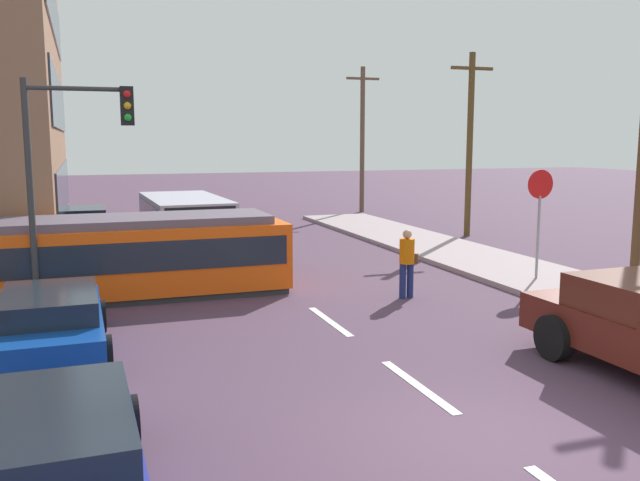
{
  "coord_description": "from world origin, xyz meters",
  "views": [
    {
      "loc": [
        -4.77,
        -7.02,
        3.8
      ],
      "look_at": [
        0.93,
        9.28,
        1.22
      ],
      "focal_mm": 38.03,
      "sensor_mm": 36.0,
      "label": 1
    }
  ],
  "objects_px": {
    "utility_pole_far": "(362,137)",
    "parked_sedan_far": "(65,249)",
    "parked_sedan_mid": "(51,322)",
    "utility_pole_mid": "(470,141)",
    "city_bus": "(185,218)",
    "pedestrian_crossing": "(407,260)",
    "parked_sedan_furthest": "(84,222)",
    "traffic_light_mast": "(71,153)",
    "stop_sign": "(540,201)",
    "streetcar_tram": "(121,255)",
    "parked_sedan_near": "(52,457)"
  },
  "relations": [
    {
      "from": "utility_pole_far",
      "to": "parked_sedan_far",
      "type": "bearing_deg",
      "value": -140.21
    },
    {
      "from": "parked_sedan_mid",
      "to": "utility_pole_mid",
      "type": "relative_size",
      "value": 0.6
    },
    {
      "from": "utility_pole_far",
      "to": "city_bus",
      "type": "bearing_deg",
      "value": -140.1
    },
    {
      "from": "pedestrian_crossing",
      "to": "parked_sedan_furthest",
      "type": "relative_size",
      "value": 0.37
    },
    {
      "from": "city_bus",
      "to": "pedestrian_crossing",
      "type": "height_order",
      "value": "city_bus"
    },
    {
      "from": "pedestrian_crossing",
      "to": "parked_sedan_far",
      "type": "relative_size",
      "value": 0.39
    },
    {
      "from": "traffic_light_mast",
      "to": "utility_pole_far",
      "type": "bearing_deg",
      "value": 50.87
    },
    {
      "from": "pedestrian_crossing",
      "to": "stop_sign",
      "type": "xyz_separation_m",
      "value": [
        4.03,
        0.39,
        1.25
      ]
    },
    {
      "from": "parked_sedan_far",
      "to": "pedestrian_crossing",
      "type": "bearing_deg",
      "value": -39.56
    },
    {
      "from": "streetcar_tram",
      "to": "parked_sedan_far",
      "type": "xyz_separation_m",
      "value": [
        -1.37,
        3.96,
        -0.38
      ]
    },
    {
      "from": "parked_sedan_mid",
      "to": "utility_pole_far",
      "type": "relative_size",
      "value": 0.57
    },
    {
      "from": "streetcar_tram",
      "to": "pedestrian_crossing",
      "type": "xyz_separation_m",
      "value": [
        6.48,
        -2.52,
        -0.06
      ]
    },
    {
      "from": "pedestrian_crossing",
      "to": "traffic_light_mast",
      "type": "bearing_deg",
      "value": 170.67
    },
    {
      "from": "parked_sedan_furthest",
      "to": "utility_pole_mid",
      "type": "bearing_deg",
      "value": -17.36
    },
    {
      "from": "city_bus",
      "to": "utility_pole_mid",
      "type": "relative_size",
      "value": 0.84
    },
    {
      "from": "parked_sedan_far",
      "to": "stop_sign",
      "type": "xyz_separation_m",
      "value": [
        11.87,
        -6.09,
        1.57
      ]
    },
    {
      "from": "pedestrian_crossing",
      "to": "parked_sedan_near",
      "type": "xyz_separation_m",
      "value": [
        -7.69,
        -7.44,
        -0.32
      ]
    },
    {
      "from": "traffic_light_mast",
      "to": "utility_pole_mid",
      "type": "height_order",
      "value": "utility_pole_mid"
    },
    {
      "from": "parked_sedan_near",
      "to": "utility_pole_far",
      "type": "bearing_deg",
      "value": 61.18
    },
    {
      "from": "streetcar_tram",
      "to": "traffic_light_mast",
      "type": "height_order",
      "value": "traffic_light_mast"
    },
    {
      "from": "pedestrian_crossing",
      "to": "parked_sedan_near",
      "type": "relative_size",
      "value": 0.37
    },
    {
      "from": "pedestrian_crossing",
      "to": "parked_sedan_near",
      "type": "height_order",
      "value": "pedestrian_crossing"
    },
    {
      "from": "stop_sign",
      "to": "parked_sedan_near",
      "type": "bearing_deg",
      "value": -146.24
    },
    {
      "from": "pedestrian_crossing",
      "to": "parked_sedan_mid",
      "type": "height_order",
      "value": "pedestrian_crossing"
    },
    {
      "from": "utility_pole_mid",
      "to": "streetcar_tram",
      "type": "bearing_deg",
      "value": -155.09
    },
    {
      "from": "city_bus",
      "to": "stop_sign",
      "type": "xyz_separation_m",
      "value": [
        7.93,
        -9.35,
        1.17
      ]
    },
    {
      "from": "parked_sedan_far",
      "to": "city_bus",
      "type": "bearing_deg",
      "value": 39.51
    },
    {
      "from": "city_bus",
      "to": "stop_sign",
      "type": "bearing_deg",
      "value": -49.71
    },
    {
      "from": "city_bus",
      "to": "parked_sedan_furthest",
      "type": "bearing_deg",
      "value": 133.74
    },
    {
      "from": "parked_sedan_furthest",
      "to": "utility_pole_far",
      "type": "height_order",
      "value": "utility_pole_far"
    },
    {
      "from": "pedestrian_crossing",
      "to": "city_bus",
      "type": "bearing_deg",
      "value": 111.82
    },
    {
      "from": "pedestrian_crossing",
      "to": "parked_sedan_furthest",
      "type": "distance_m",
      "value": 15.16
    },
    {
      "from": "traffic_light_mast",
      "to": "parked_sedan_furthest",
      "type": "bearing_deg",
      "value": 89.17
    },
    {
      "from": "parked_sedan_mid",
      "to": "utility_pole_far",
      "type": "bearing_deg",
      "value": 54.65
    },
    {
      "from": "parked_sedan_mid",
      "to": "traffic_light_mast",
      "type": "distance_m",
      "value": 4.31
    },
    {
      "from": "parked_sedan_mid",
      "to": "parked_sedan_far",
      "type": "height_order",
      "value": "same"
    },
    {
      "from": "parked_sedan_mid",
      "to": "city_bus",
      "type": "bearing_deg",
      "value": 71.03
    },
    {
      "from": "parked_sedan_near",
      "to": "parked_sedan_mid",
      "type": "bearing_deg",
      "value": 92.33
    },
    {
      "from": "parked_sedan_furthest",
      "to": "stop_sign",
      "type": "xyz_separation_m",
      "value": [
        11.32,
        -12.89,
        1.57
      ]
    },
    {
      "from": "city_bus",
      "to": "utility_pole_mid",
      "type": "height_order",
      "value": "utility_pole_mid"
    },
    {
      "from": "parked_sedan_far",
      "to": "utility_pole_mid",
      "type": "xyz_separation_m",
      "value": [
        14.89,
        2.32,
        3.1
      ]
    },
    {
      "from": "parked_sedan_furthest",
      "to": "traffic_light_mast",
      "type": "bearing_deg",
      "value": -90.83
    },
    {
      "from": "parked_sedan_near",
      "to": "traffic_light_mast",
      "type": "distance_m",
      "value": 9.14
    },
    {
      "from": "parked_sedan_mid",
      "to": "parked_sedan_far",
      "type": "relative_size",
      "value": 0.99
    },
    {
      "from": "parked_sedan_far",
      "to": "utility_pole_far",
      "type": "relative_size",
      "value": 0.58
    },
    {
      "from": "stop_sign",
      "to": "utility_pole_far",
      "type": "relative_size",
      "value": 0.38
    },
    {
      "from": "city_bus",
      "to": "parked_sedan_mid",
      "type": "bearing_deg",
      "value": -108.97
    },
    {
      "from": "streetcar_tram",
      "to": "parked_sedan_furthest",
      "type": "xyz_separation_m",
      "value": [
        -0.81,
        10.76,
        -0.38
      ]
    },
    {
      "from": "parked_sedan_near",
      "to": "stop_sign",
      "type": "xyz_separation_m",
      "value": [
        11.72,
        7.83,
        1.57
      ]
    },
    {
      "from": "pedestrian_crossing",
      "to": "parked_sedan_far",
      "type": "bearing_deg",
      "value": 140.44
    }
  ]
}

